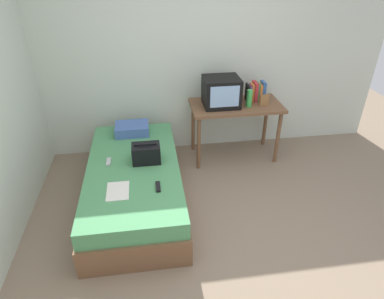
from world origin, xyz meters
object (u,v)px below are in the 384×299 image
(bed, at_px, (135,184))
(pillow, at_px, (132,129))
(water_bottle, at_px, (249,98))
(tv, at_px, (221,92))
(desk, at_px, (236,111))
(remote_dark, at_px, (158,187))
(picture_frame, at_px, (264,100))
(remote_silver, at_px, (109,162))
(handbag, at_px, (146,153))
(magazine, at_px, (118,191))
(book_row, at_px, (256,92))

(bed, height_order, pillow, pillow)
(water_bottle, bearing_deg, tv, 165.86)
(desk, distance_m, remote_dark, 1.64)
(desk, xyz_separation_m, pillow, (-1.33, -0.06, -0.13))
(picture_frame, bearing_deg, remote_silver, -162.17)
(water_bottle, relative_size, pillow, 0.53)
(water_bottle, distance_m, handbag, 1.49)
(desk, xyz_separation_m, tv, (-0.20, -0.01, 0.28))
(bed, distance_m, pillow, 0.80)
(handbag, distance_m, remote_dark, 0.50)
(water_bottle, height_order, picture_frame, water_bottle)
(desk, distance_m, tv, 0.35)
(magazine, bearing_deg, water_bottle, 35.46)
(desk, bearing_deg, bed, -148.91)
(bed, bearing_deg, book_row, 29.34)
(picture_frame, bearing_deg, tv, 171.17)
(tv, height_order, magazine, tv)
(bed, distance_m, tv, 1.54)
(bed, distance_m, book_row, 1.95)
(pillow, bearing_deg, tv, 2.77)
(bed, height_order, water_bottle, water_bottle)
(handbag, distance_m, magazine, 0.58)
(tv, height_order, water_bottle, tv)
(remote_silver, bearing_deg, handbag, -4.68)
(magazine, xyz_separation_m, remote_silver, (-0.12, 0.52, 0.01))
(desk, bearing_deg, water_bottle, -33.85)
(bed, relative_size, handbag, 6.67)
(book_row, bearing_deg, remote_silver, -156.51)
(pillow, relative_size, remote_dark, 2.62)
(book_row, distance_m, pillow, 1.66)
(handbag, bearing_deg, bed, -158.61)
(bed, height_order, tv, tv)
(water_bottle, height_order, remote_silver, water_bottle)
(book_row, relative_size, handbag, 0.82)
(tv, distance_m, remote_dark, 1.57)
(desk, relative_size, book_row, 4.70)
(remote_silver, bearing_deg, desk, 24.05)
(water_bottle, xyz_separation_m, handbag, (-1.31, -0.65, -0.29))
(remote_dark, distance_m, remote_silver, 0.72)
(tv, bearing_deg, picture_frame, -8.83)
(bed, bearing_deg, magazine, -107.65)
(book_row, distance_m, magazine, 2.23)
(bed, bearing_deg, water_bottle, 25.85)
(handbag, height_order, remote_dark, handbag)
(pillow, bearing_deg, remote_dark, -77.71)
(tv, height_order, remote_dark, tv)
(desk, xyz_separation_m, handbag, (-1.17, -0.74, -0.09))
(pillow, height_order, handbag, handbag)
(remote_dark, bearing_deg, magazine, -179.64)
(desk, height_order, handbag, desk)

